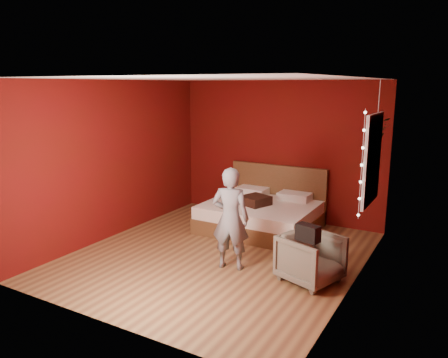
# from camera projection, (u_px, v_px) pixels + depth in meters

# --- Properties ---
(floor) EXTENTS (4.50, 4.50, 0.00)m
(floor) POSITION_uv_depth(u_px,v_px,m) (218.00, 255.00, 6.58)
(floor) COLOR brown
(floor) RESTS_ON ground
(room_walls) EXTENTS (4.04, 4.54, 2.62)m
(room_walls) POSITION_uv_depth(u_px,v_px,m) (218.00, 145.00, 6.23)
(room_walls) COLOR #5B090A
(room_walls) RESTS_ON ground
(window) EXTENTS (0.05, 0.97, 1.27)m
(window) POSITION_uv_depth(u_px,v_px,m) (372.00, 159.00, 6.07)
(window) COLOR white
(window) RESTS_ON room_walls
(fairy_lights) EXTENTS (0.04, 0.04, 1.45)m
(fairy_lights) POSITION_uv_depth(u_px,v_px,m) (362.00, 165.00, 5.64)
(fairy_lights) COLOR silver
(fairy_lights) RESTS_ON room_walls
(bed) EXTENTS (1.89, 1.61, 1.04)m
(bed) POSITION_uv_depth(u_px,v_px,m) (262.00, 214.00, 7.77)
(bed) COLOR brown
(bed) RESTS_ON ground
(person) EXTENTS (0.59, 0.46, 1.44)m
(person) POSITION_uv_depth(u_px,v_px,m) (230.00, 219.00, 5.99)
(person) COLOR slate
(person) RESTS_ON ground
(armchair) EXTENTS (0.89, 0.87, 0.64)m
(armchair) POSITION_uv_depth(u_px,v_px,m) (311.00, 258.00, 5.64)
(armchair) COLOR #696353
(armchair) RESTS_ON ground
(handbag) EXTENTS (0.32, 0.22, 0.21)m
(handbag) POSITION_uv_depth(u_px,v_px,m) (308.00, 233.00, 5.34)
(handbag) COLOR black
(handbag) RESTS_ON armchair
(throw_pillow) EXTENTS (0.55, 0.55, 0.15)m
(throw_pillow) POSITION_uv_depth(u_px,v_px,m) (255.00, 200.00, 7.58)
(throw_pillow) COLOR #321810
(throw_pillow) RESTS_ON bed
(hanging_plant) EXTENTS (0.46, 0.44, 0.97)m
(hanging_plant) POSITION_uv_depth(u_px,v_px,m) (377.00, 131.00, 6.59)
(hanging_plant) COLOR silver
(hanging_plant) RESTS_ON room_walls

